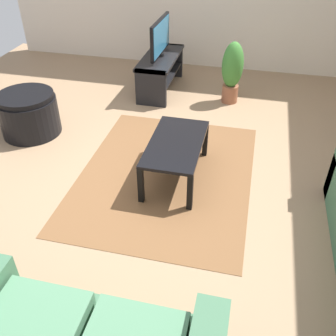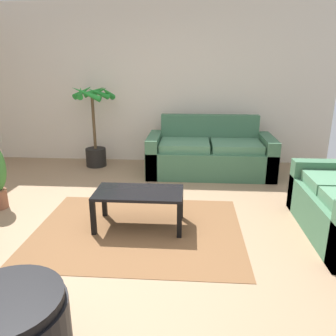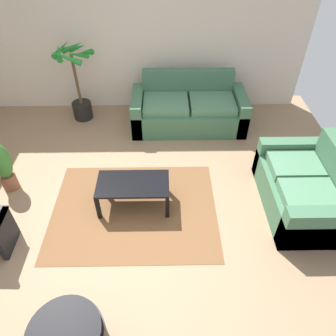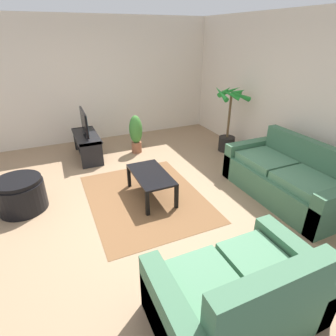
% 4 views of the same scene
% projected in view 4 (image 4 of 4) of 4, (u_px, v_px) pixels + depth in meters
% --- Properties ---
extents(ground_plane, '(6.60, 6.60, 0.00)m').
position_uv_depth(ground_plane, '(129.00, 200.00, 4.23)').
color(ground_plane, '#937556').
extents(wall_back, '(6.00, 0.06, 2.70)m').
position_uv_depth(wall_back, '(290.00, 96.00, 4.72)').
color(wall_back, beige).
rests_on(wall_back, ground).
extents(wall_left, '(0.06, 6.00, 2.70)m').
position_uv_depth(wall_left, '(86.00, 82.00, 6.07)').
color(wall_left, beige).
rests_on(wall_left, ground).
extents(couch_main, '(1.97, 0.90, 0.90)m').
position_uv_depth(couch_main, '(286.00, 179.00, 4.20)').
color(couch_main, '#3F6B4C').
rests_on(couch_main, ground).
extents(couch_loveseat, '(0.90, 1.45, 0.90)m').
position_uv_depth(couch_loveseat, '(238.00, 295.00, 2.35)').
color(couch_loveseat, '#3F6B4C').
rests_on(couch_loveseat, ground).
extents(tv_stand, '(1.10, 0.45, 0.49)m').
position_uv_depth(tv_stand, '(87.00, 143.00, 5.55)').
color(tv_stand, black).
rests_on(tv_stand, ground).
extents(tv, '(0.81, 0.10, 0.49)m').
position_uv_depth(tv, '(84.00, 122.00, 5.36)').
color(tv, black).
rests_on(tv, tv_stand).
extents(coffee_table, '(0.94, 0.50, 0.41)m').
position_uv_depth(coffee_table, '(151.00, 177.00, 4.17)').
color(coffee_table, black).
rests_on(coffee_table, ground).
extents(area_rug, '(2.20, 1.70, 0.01)m').
position_uv_depth(area_rug, '(146.00, 197.00, 4.29)').
color(area_rug, brown).
rests_on(area_rug, ground).
extents(potted_palm, '(0.67, 0.62, 1.40)m').
position_uv_depth(potted_palm, '(229.00, 122.00, 5.72)').
color(potted_palm, black).
rests_on(potted_palm, ground).
extents(potted_plant_small, '(0.28, 0.28, 0.82)m').
position_uv_depth(potted_plant_small, '(136.00, 133.00, 5.73)').
color(potted_plant_small, brown).
rests_on(potted_plant_small, ground).
extents(ottoman, '(0.67, 0.67, 0.49)m').
position_uv_depth(ottoman, '(21.00, 194.00, 3.91)').
color(ottoman, black).
rests_on(ottoman, ground).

